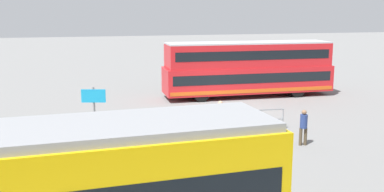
% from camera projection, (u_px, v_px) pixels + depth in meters
% --- Properties ---
extents(ground_plane, '(160.00, 160.00, 0.00)m').
position_uv_depth(ground_plane, '(225.00, 111.00, 26.07)').
color(ground_plane, slate).
extents(double_decker_bus, '(11.73, 3.05, 3.75)m').
position_uv_depth(double_decker_bus, '(248.00, 69.00, 30.24)').
color(double_decker_bus, red).
rests_on(double_decker_bus, ground).
extents(pedestrian_near_railing, '(0.36, 0.34, 1.71)m').
position_uv_depth(pedestrian_near_railing, '(220.00, 116.00, 20.66)').
color(pedestrian_near_railing, '#33384C').
rests_on(pedestrian_near_railing, ground).
extents(pedestrian_crossing, '(0.37, 0.37, 1.60)m').
position_uv_depth(pedestrian_crossing, '(304.00, 125.00, 19.29)').
color(pedestrian_crossing, '#4C3F2D').
rests_on(pedestrian_crossing, ground).
extents(pedestrian_railing, '(7.60, 0.65, 1.08)m').
position_uv_depth(pedestrian_railing, '(209.00, 119.00, 21.17)').
color(pedestrian_railing, gray).
rests_on(pedestrian_railing, ground).
extents(info_sign, '(1.09, 0.34, 2.41)m').
position_uv_depth(info_sign, '(94.00, 103.00, 20.25)').
color(info_sign, slate).
rests_on(info_sign, ground).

